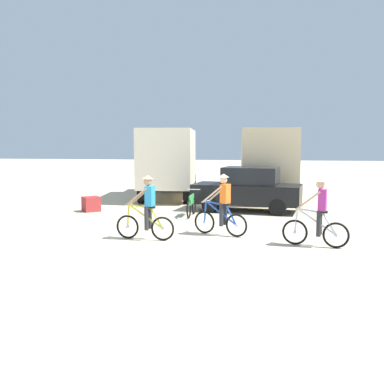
# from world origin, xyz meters

# --- Properties ---
(ground_plane) EXTENTS (120.00, 120.00, 0.00)m
(ground_plane) POSITION_xyz_m (0.00, 0.00, 0.00)
(ground_plane) COLOR beige
(box_truck_cream_rv) EXTENTS (3.04, 6.96, 3.35)m
(box_truck_cream_rv) POSITION_xyz_m (-1.74, 10.91, 1.87)
(box_truck_cream_rv) COLOR beige
(box_truck_cream_rv) RESTS_ON ground
(box_truck_tan_camper) EXTENTS (2.74, 6.87, 3.35)m
(box_truck_tan_camper) POSITION_xyz_m (3.00, 11.14, 1.87)
(box_truck_tan_camper) COLOR #CCB78E
(box_truck_tan_camper) RESTS_ON ground
(sedan_parked) EXTENTS (4.42, 2.37, 1.76)m
(sedan_parked) POSITION_xyz_m (2.28, 6.88, 0.88)
(sedan_parked) COLOR black
(sedan_parked) RESTS_ON ground
(cyclist_orange_shirt) EXTENTS (1.73, 0.52, 1.82)m
(cyclist_orange_shirt) POSITION_xyz_m (-0.34, 1.09, 0.85)
(cyclist_orange_shirt) COLOR black
(cyclist_orange_shirt) RESTS_ON ground
(cyclist_cowboy_hat) EXTENTS (1.64, 0.76, 1.82)m
(cyclist_cowboy_hat) POSITION_xyz_m (1.69, 2.04, 0.85)
(cyclist_cowboy_hat) COLOR black
(cyclist_cowboy_hat) RESTS_ON ground
(cyclist_near_camera) EXTENTS (1.70, 0.60, 1.82)m
(cyclist_near_camera) POSITION_xyz_m (4.29, 0.98, 0.85)
(cyclist_near_camera) COLOR black
(cyclist_near_camera) RESTS_ON ground
(bicycle_spare) EXTENTS (0.50, 1.73, 0.97)m
(bicycle_spare) POSITION_xyz_m (0.25, 5.32, 0.40)
(bicycle_spare) COLOR black
(bicycle_spare) RESTS_ON ground
(supply_crate) EXTENTS (0.83, 0.83, 0.59)m
(supply_crate) POSITION_xyz_m (-3.87, 5.85, 0.30)
(supply_crate) COLOR #9E2D2D
(supply_crate) RESTS_ON ground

